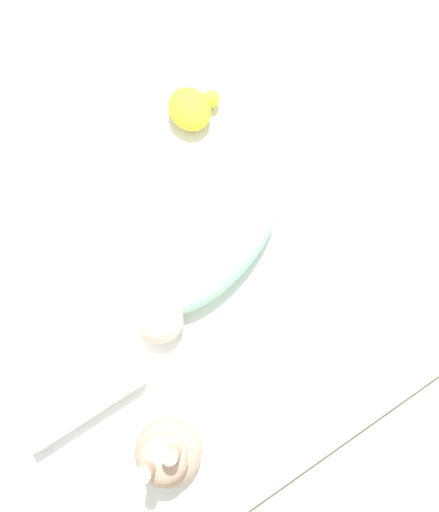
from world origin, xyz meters
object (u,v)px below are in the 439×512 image
Objects in this scene: swaddled_baby at (212,262)px; pillow at (58,357)px; bunny_plush at (167,453)px; turtle_plush at (191,108)px.

pillow is (-0.45, 0.01, -0.02)m from swaddled_baby.
swaddled_baby is 0.46m from bunny_plush.
swaddled_baby reaches higher than turtle_plush.
swaddled_baby is at bearing -0.76° from pillow.
swaddled_baby is 0.46m from turtle_plush.
turtle_plush is at bearing -131.39° from swaddled_baby.
swaddled_baby is 1.51× the size of pillow.
turtle_plush reaches higher than pillow.
turtle_plush is (0.52, 0.74, -0.07)m from bunny_plush.
swaddled_baby is at bearing -114.96° from turtle_plush.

